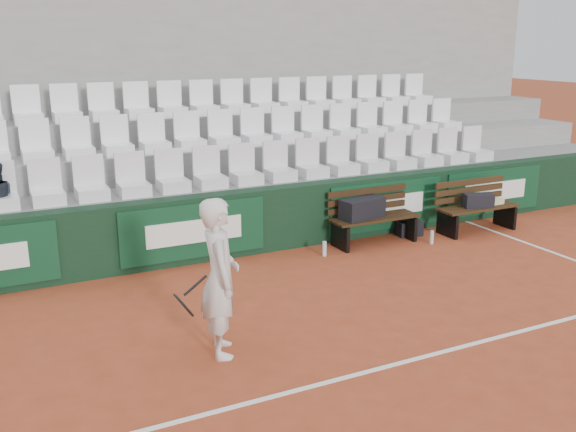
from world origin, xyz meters
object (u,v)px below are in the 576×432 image
at_px(bench_right, 477,219).
at_px(sports_bag_right, 478,200).
at_px(water_bottle_far, 432,237).
at_px(tennis_player, 220,278).
at_px(bench_left, 374,230).
at_px(water_bottle_near, 324,249).
at_px(sports_bag_left, 362,208).
at_px(sports_bag_ground, 409,228).

xyz_separation_m(bench_right, sports_bag_right, (-0.04, -0.04, 0.34)).
xyz_separation_m(water_bottle_far, tennis_player, (-4.42, -2.02, 0.74)).
xyz_separation_m(bench_left, water_bottle_near, (-1.05, -0.19, -0.11)).
distance_m(sports_bag_left, water_bottle_near, 0.99).
bearing_deg(bench_right, water_bottle_far, -168.80).
relative_size(sports_bag_left, sports_bag_ground, 1.82).
bearing_deg(sports_bag_right, tennis_player, -158.18).
height_order(bench_right, water_bottle_near, bench_right).
distance_m(bench_right, tennis_player, 6.04).
bearing_deg(tennis_player, water_bottle_far, 24.63).
bearing_deg(tennis_player, sports_bag_left, 36.69).
distance_m(sports_bag_right, water_bottle_far, 1.22).
height_order(sports_bag_ground, water_bottle_near, sports_bag_ground).
relative_size(bench_left, tennis_player, 0.88).
relative_size(bench_left, sports_bag_left, 2.00).
relative_size(sports_bag_right, water_bottle_near, 2.16).
distance_m(bench_right, sports_bag_left, 2.25).
height_order(bench_right, sports_bag_left, sports_bag_left).
bearing_deg(water_bottle_far, sports_bag_left, 155.34).
distance_m(sports_bag_ground, water_bottle_near, 1.85).
bearing_deg(sports_bag_left, water_bottle_near, -164.27).
distance_m(bench_right, sports_bag_ground, 1.25).
bearing_deg(water_bottle_near, bench_right, -0.43).
height_order(bench_right, water_bottle_far, bench_right).
distance_m(sports_bag_left, sports_bag_ground, 1.12).
xyz_separation_m(sports_bag_right, sports_bag_ground, (-1.16, 0.35, -0.44)).
bearing_deg(water_bottle_near, sports_bag_left, 15.73).
xyz_separation_m(bench_left, sports_bag_ground, (0.78, 0.10, -0.10)).
bearing_deg(bench_left, sports_bag_left, 170.48).
bearing_deg(sports_bag_ground, tennis_player, -149.56).
bearing_deg(sports_bag_left, bench_right, -6.55).
height_order(bench_left, water_bottle_far, bench_left).
relative_size(sports_bag_left, water_bottle_near, 3.26).
bearing_deg(bench_left, tennis_player, -145.48).
distance_m(bench_left, water_bottle_far, 0.94).
bearing_deg(tennis_player, sports_bag_right, 21.82).
bearing_deg(water_bottle_far, bench_right, 11.20).
xyz_separation_m(sports_bag_left, water_bottle_near, (-0.82, -0.23, -0.50)).
height_order(sports_bag_right, sports_bag_ground, sports_bag_right).
bearing_deg(sports_bag_ground, bench_left, -172.85).
bearing_deg(sports_bag_right, sports_bag_ground, 163.12).
relative_size(sports_bag_left, tennis_player, 0.44).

